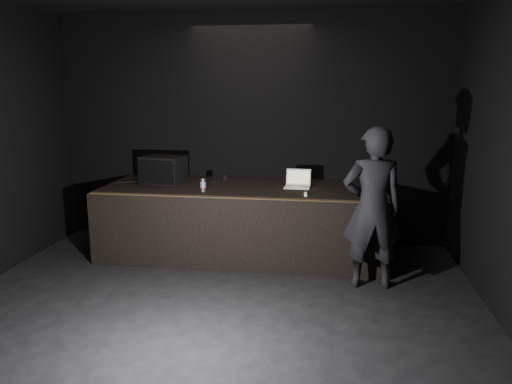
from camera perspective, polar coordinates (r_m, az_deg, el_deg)
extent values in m
plane|color=black|center=(4.93, -7.16, -17.29)|extent=(7.00, 7.00, 0.00)
cube|color=black|center=(7.76, -0.52, 7.12)|extent=(6.00, 0.10, 3.50)
cube|color=black|center=(7.23, -1.46, -3.32)|extent=(4.00, 1.50, 1.00)
cube|color=brown|center=(6.43, -2.57, -0.62)|extent=(3.92, 0.10, 0.01)
cube|color=black|center=(7.49, -10.53, 2.51)|extent=(0.67, 0.53, 0.40)
cube|color=black|center=(7.30, -11.40, 2.23)|extent=(0.56, 0.13, 0.34)
cylinder|color=black|center=(7.69, -12.95, 1.19)|extent=(0.74, 0.37, 0.02)
cube|color=silver|center=(7.08, 4.72, 0.55)|extent=(0.36, 0.26, 0.02)
cube|color=silver|center=(7.08, 4.72, 0.64)|extent=(0.30, 0.16, 0.00)
cube|color=silver|center=(7.21, 4.88, 1.73)|extent=(0.35, 0.09, 0.23)
cube|color=gold|center=(7.20, 4.87, 1.72)|extent=(0.31, 0.07, 0.18)
cylinder|color=silver|center=(6.84, -6.05, 0.81)|extent=(0.07, 0.07, 0.18)
cylinder|color=navy|center=(6.84, -6.05, 0.85)|extent=(0.07, 0.07, 0.08)
cylinder|color=red|center=(6.84, -6.05, 0.48)|extent=(0.08, 0.08, 0.01)
cylinder|color=white|center=(7.54, -3.56, 1.57)|extent=(0.08, 0.08, 0.10)
cube|color=white|center=(6.59, 5.68, -0.26)|extent=(0.05, 0.16, 0.03)
imported|color=black|center=(6.11, 13.17, -1.82)|extent=(0.76, 0.54, 1.96)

